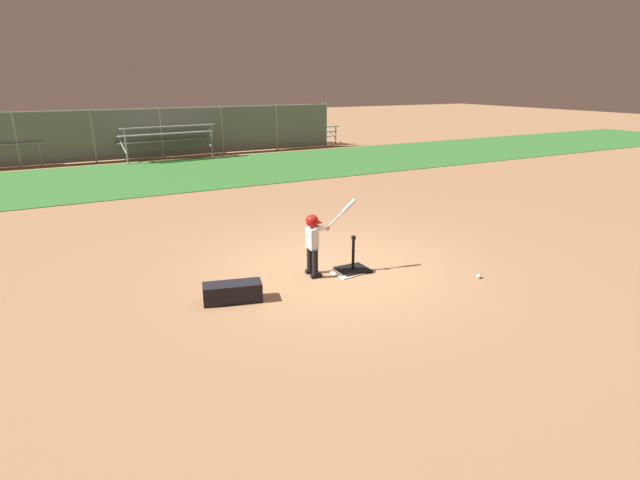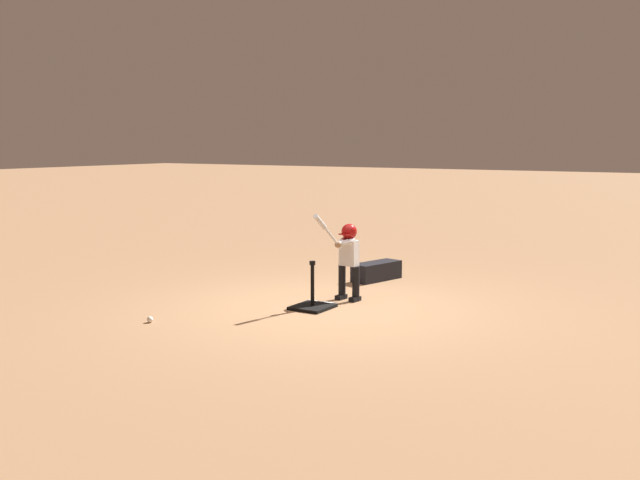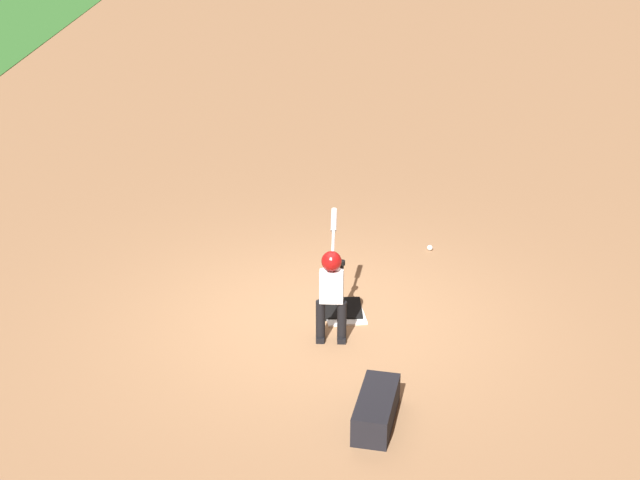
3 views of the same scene
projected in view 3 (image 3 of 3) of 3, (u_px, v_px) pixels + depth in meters
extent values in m
plane|color=#99704C|center=(323.00, 317.00, 9.92)|extent=(90.00, 90.00, 0.00)
cube|color=white|center=(345.00, 316.00, 9.93)|extent=(0.48, 0.48, 0.02)
cube|color=black|center=(341.00, 309.00, 10.06)|extent=(0.51, 0.46, 0.04)
cylinder|color=black|center=(341.00, 286.00, 9.95)|extent=(0.05, 0.05, 0.53)
cylinder|color=black|center=(342.00, 263.00, 9.84)|extent=(0.08, 0.08, 0.05)
cylinder|color=black|center=(320.00, 321.00, 9.34)|extent=(0.11, 0.11, 0.47)
cube|color=black|center=(321.00, 337.00, 9.44)|extent=(0.19, 0.10, 0.06)
cylinder|color=black|center=(342.00, 322.00, 9.33)|extent=(0.11, 0.11, 0.47)
cube|color=black|center=(342.00, 338.00, 9.43)|extent=(0.19, 0.10, 0.06)
cube|color=silver|center=(331.00, 287.00, 9.17)|extent=(0.15, 0.25, 0.35)
sphere|color=#936B4C|center=(331.00, 262.00, 9.07)|extent=(0.18, 0.18, 0.18)
sphere|color=maroon|center=(331.00, 261.00, 9.06)|extent=(0.21, 0.21, 0.21)
cube|color=maroon|center=(332.00, 260.00, 9.15)|extent=(0.12, 0.16, 0.01)
cylinder|color=silver|center=(328.00, 267.00, 9.23)|extent=(0.29, 0.17, 0.10)
cylinder|color=silver|center=(336.00, 267.00, 9.23)|extent=(0.29, 0.13, 0.10)
sphere|color=#936B4C|center=(332.00, 263.00, 9.36)|extent=(0.09, 0.09, 0.09)
cylinder|color=silver|center=(333.00, 237.00, 9.50)|extent=(0.51, 0.07, 0.43)
cylinder|color=silver|center=(334.00, 220.00, 9.59)|extent=(0.25, 0.08, 0.22)
cylinder|color=black|center=(332.00, 265.00, 9.35)|extent=(0.05, 0.05, 0.05)
sphere|color=white|center=(430.00, 248.00, 11.59)|extent=(0.07, 0.07, 0.07)
cube|color=black|center=(376.00, 409.00, 8.02)|extent=(0.89, 0.52, 0.28)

